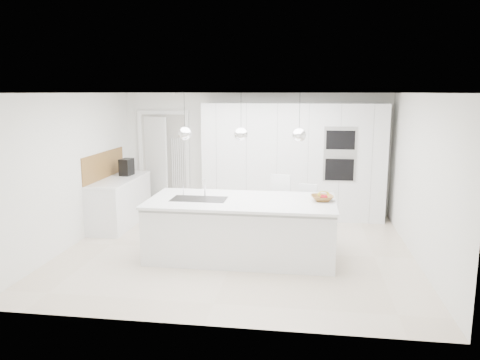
# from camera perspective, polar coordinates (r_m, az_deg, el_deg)

# --- Properties ---
(floor) EXTENTS (5.50, 5.50, 0.00)m
(floor) POSITION_cam_1_polar(r_m,az_deg,el_deg) (7.63, -0.32, -8.57)
(floor) COLOR beige
(floor) RESTS_ON ground
(wall_back) EXTENTS (5.50, 0.00, 5.50)m
(wall_back) POSITION_cam_1_polar(r_m,az_deg,el_deg) (9.76, 1.81, 3.23)
(wall_back) COLOR white
(wall_back) RESTS_ON ground
(wall_left) EXTENTS (0.00, 5.00, 5.00)m
(wall_left) POSITION_cam_1_polar(r_m,az_deg,el_deg) (8.17, -19.78, 1.15)
(wall_left) COLOR white
(wall_left) RESTS_ON ground
(ceiling) EXTENTS (5.50, 5.50, 0.00)m
(ceiling) POSITION_cam_1_polar(r_m,az_deg,el_deg) (7.20, -0.34, 10.57)
(ceiling) COLOR white
(ceiling) RESTS_ON wall_back
(tall_cabinets) EXTENTS (3.60, 0.60, 2.30)m
(tall_cabinets) POSITION_cam_1_polar(r_m,az_deg,el_deg) (9.43, 6.45, 2.29)
(tall_cabinets) COLOR white
(tall_cabinets) RESTS_ON floor
(oven_stack) EXTENTS (0.62, 0.04, 1.05)m
(oven_stack) POSITION_cam_1_polar(r_m,az_deg,el_deg) (9.11, 12.09, 3.10)
(oven_stack) COLOR #A5A5A8
(oven_stack) RESTS_ON tall_cabinets
(doorway_frame) EXTENTS (1.11, 0.08, 2.13)m
(doorway_frame) POSITION_cam_1_polar(r_m,az_deg,el_deg) (10.16, -9.22, 2.11)
(doorway_frame) COLOR white
(doorway_frame) RESTS_ON floor
(hallway_door) EXTENTS (0.76, 0.38, 2.00)m
(hallway_door) POSITION_cam_1_polar(r_m,az_deg,el_deg) (10.19, -10.64, 1.98)
(hallway_door) COLOR white
(hallway_door) RESTS_ON floor
(radiator) EXTENTS (0.32, 0.04, 1.40)m
(radiator) POSITION_cam_1_polar(r_m,az_deg,el_deg) (10.09, -7.47, 1.09)
(radiator) COLOR white
(radiator) RESTS_ON floor
(left_base_cabinets) EXTENTS (0.60, 1.80, 0.86)m
(left_base_cabinets) POSITION_cam_1_polar(r_m,az_deg,el_deg) (9.27, -14.39, -2.66)
(left_base_cabinets) COLOR white
(left_base_cabinets) RESTS_ON floor
(left_worktop) EXTENTS (0.62, 1.82, 0.04)m
(left_worktop) POSITION_cam_1_polar(r_m,az_deg,el_deg) (9.18, -14.51, 0.08)
(left_worktop) COLOR white
(left_worktop) RESTS_ON left_base_cabinets
(oak_backsplash) EXTENTS (0.02, 1.80, 0.50)m
(oak_backsplash) POSITION_cam_1_polar(r_m,az_deg,el_deg) (9.25, -16.24, 1.77)
(oak_backsplash) COLOR olive
(oak_backsplash) RESTS_ON wall_left
(island_base) EXTENTS (2.80, 1.20, 0.86)m
(island_base) POSITION_cam_1_polar(r_m,az_deg,el_deg) (7.20, 0.12, -6.15)
(island_base) COLOR white
(island_base) RESTS_ON floor
(island_worktop) EXTENTS (2.84, 1.40, 0.04)m
(island_worktop) POSITION_cam_1_polar(r_m,az_deg,el_deg) (7.13, 0.18, -2.57)
(island_worktop) COLOR white
(island_worktop) RESTS_ON island_base
(island_sink) EXTENTS (0.84, 0.44, 0.18)m
(island_sink) POSITION_cam_1_polar(r_m,az_deg,el_deg) (7.21, -5.01, -2.95)
(island_sink) COLOR #3F3F42
(island_sink) RESTS_ON island_worktop
(island_tap) EXTENTS (0.02, 0.02, 0.30)m
(island_tap) POSITION_cam_1_polar(r_m,az_deg,el_deg) (7.34, -4.31, -0.85)
(island_tap) COLOR white
(island_tap) RESTS_ON island_worktop
(pendant_left) EXTENTS (0.20, 0.20, 0.20)m
(pendant_left) POSITION_cam_1_polar(r_m,az_deg,el_deg) (7.08, -6.73, 5.64)
(pendant_left) COLOR white
(pendant_left) RESTS_ON ceiling
(pendant_mid) EXTENTS (0.20, 0.20, 0.20)m
(pendant_mid) POSITION_cam_1_polar(r_m,az_deg,el_deg) (6.92, 0.12, 5.59)
(pendant_mid) COLOR white
(pendant_mid) RESTS_ON ceiling
(pendant_right) EXTENTS (0.20, 0.20, 0.20)m
(pendant_right) POSITION_cam_1_polar(r_m,az_deg,el_deg) (6.85, 7.21, 5.46)
(pendant_right) COLOR white
(pendant_right) RESTS_ON ceiling
(fruit_bowl) EXTENTS (0.38, 0.38, 0.08)m
(fruit_bowl) POSITION_cam_1_polar(r_m,az_deg,el_deg) (7.15, 9.98, -2.19)
(fruit_bowl) COLOR olive
(fruit_bowl) RESTS_ON island_worktop
(espresso_machine) EXTENTS (0.22, 0.32, 0.33)m
(espresso_machine) POSITION_cam_1_polar(r_m,az_deg,el_deg) (9.45, -13.66, 1.55)
(espresso_machine) COLOR black
(espresso_machine) RESTS_ON left_worktop
(bar_stool_left) EXTENTS (0.48, 0.59, 1.12)m
(bar_stool_left) POSITION_cam_1_polar(r_m,az_deg,el_deg) (7.98, 4.87, -3.54)
(bar_stool_left) COLOR white
(bar_stool_left) RESTS_ON floor
(bar_stool_right) EXTENTS (0.43, 0.52, 0.99)m
(bar_stool_right) POSITION_cam_1_polar(r_m,az_deg,el_deg) (7.89, 8.23, -4.26)
(bar_stool_right) COLOR white
(bar_stool_right) RESTS_ON floor
(apple_a) EXTENTS (0.07, 0.07, 0.07)m
(apple_a) POSITION_cam_1_polar(r_m,az_deg,el_deg) (7.12, 10.02, -2.04)
(apple_a) COLOR #B20E19
(apple_a) RESTS_ON fruit_bowl
(apple_b) EXTENTS (0.07, 0.07, 0.07)m
(apple_b) POSITION_cam_1_polar(r_m,az_deg,el_deg) (7.10, 10.34, -2.08)
(apple_b) COLOR #B20E19
(apple_b) RESTS_ON fruit_bowl
(banana_bunch) EXTENTS (0.21, 0.16, 0.19)m
(banana_bunch) POSITION_cam_1_polar(r_m,az_deg,el_deg) (7.12, 10.14, -1.71)
(banana_bunch) COLOR gold
(banana_bunch) RESTS_ON fruit_bowl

